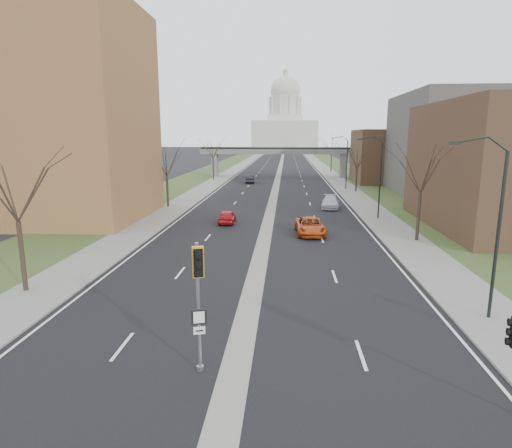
# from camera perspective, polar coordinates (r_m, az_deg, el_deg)

# --- Properties ---
(ground) EXTENTS (700.00, 700.00, 0.00)m
(ground) POSITION_cam_1_polar(r_m,az_deg,el_deg) (16.86, -3.02, -19.76)
(ground) COLOR black
(ground) RESTS_ON ground
(road_surface) EXTENTS (20.00, 600.00, 0.01)m
(road_surface) POSITION_cam_1_polar(r_m,az_deg,el_deg) (164.52, 3.48, 8.53)
(road_surface) COLOR black
(road_surface) RESTS_ON ground
(median_strip) EXTENTS (1.20, 600.00, 0.02)m
(median_strip) POSITION_cam_1_polar(r_m,az_deg,el_deg) (164.52, 3.48, 8.53)
(median_strip) COLOR gray
(median_strip) RESTS_ON ground
(sidewalk_right) EXTENTS (4.00, 600.00, 0.12)m
(sidewalk_right) POSITION_cam_1_polar(r_m,az_deg,el_deg) (164.82, 7.70, 8.48)
(sidewalk_right) COLOR gray
(sidewalk_right) RESTS_ON ground
(sidewalk_left) EXTENTS (4.00, 600.00, 0.12)m
(sidewalk_left) POSITION_cam_1_polar(r_m,az_deg,el_deg) (165.09, -0.74, 8.58)
(sidewalk_left) COLOR gray
(sidewalk_left) RESTS_ON ground
(grass_verge_right) EXTENTS (8.00, 600.00, 0.10)m
(grass_verge_right) POSITION_cam_1_polar(r_m,az_deg,el_deg) (165.30, 9.80, 8.42)
(grass_verge_right) COLOR #2E451F
(grass_verge_right) RESTS_ON ground
(grass_verge_left) EXTENTS (8.00, 600.00, 0.10)m
(grass_verge_left) POSITION_cam_1_polar(r_m,az_deg,el_deg) (165.71, -2.83, 8.58)
(grass_verge_left) COLOR #2E451F
(grass_verge_left) RESTS_ON ground
(apartment_building) EXTENTS (25.00, 16.00, 22.00)m
(apartment_building) POSITION_cam_1_polar(r_m,az_deg,el_deg) (52.36, -28.82, 12.65)
(apartment_building) COLOR olive
(apartment_building) RESTS_ON ground
(commercial_block_mid) EXTENTS (18.00, 22.00, 15.00)m
(commercial_block_mid) POSITION_cam_1_polar(r_m,az_deg,el_deg) (71.26, 25.99, 9.44)
(commercial_block_mid) COLOR #504E49
(commercial_block_mid) RESTS_ON ground
(commercial_block_far) EXTENTS (14.00, 14.00, 10.00)m
(commercial_block_far) POSITION_cam_1_polar(r_m,az_deg,el_deg) (86.74, 17.72, 8.58)
(commercial_block_far) COLOR #4D3724
(commercial_block_far) RESTS_ON ground
(pedestrian_bridge) EXTENTS (34.00, 3.00, 6.45)m
(pedestrian_bridge) POSITION_cam_1_polar(r_m,az_deg,el_deg) (94.38, 3.00, 9.21)
(pedestrian_bridge) COLOR slate
(pedestrian_bridge) RESTS_ON ground
(capitol) EXTENTS (48.00, 42.00, 55.75)m
(capitol) POSITION_cam_1_polar(r_m,az_deg,el_deg) (334.43, 3.88, 13.27)
(capitol) COLOR silver
(capitol) RESTS_ON ground
(streetlight_near) EXTENTS (2.61, 0.20, 8.70)m
(streetlight_near) POSITION_cam_1_polar(r_m,az_deg,el_deg) (22.31, 28.37, 5.55)
(streetlight_near) COLOR black
(streetlight_near) RESTS_ON sidewalk_right
(streetlight_mid) EXTENTS (2.61, 0.20, 8.70)m
(streetlight_mid) POSITION_cam_1_polar(r_m,az_deg,el_deg) (47.21, 15.43, 8.99)
(streetlight_mid) COLOR black
(streetlight_mid) RESTS_ON sidewalk_right
(streetlight_far) EXTENTS (2.61, 0.20, 8.70)m
(streetlight_far) POSITION_cam_1_polar(r_m,az_deg,el_deg) (72.88, 11.46, 9.95)
(streetlight_far) COLOR black
(streetlight_far) RESTS_ON sidewalk_right
(tree_left_a) EXTENTS (7.20, 7.20, 9.40)m
(tree_left_a) POSITION_cam_1_polar(r_m,az_deg,el_deg) (26.87, -29.66, 5.54)
(tree_left_a) COLOR #382B21
(tree_left_a) RESTS_ON sidewalk_left
(tree_left_b) EXTENTS (6.75, 6.75, 8.81)m
(tree_left_b) POSITION_cam_1_polar(r_m,az_deg,el_deg) (54.41, -11.90, 8.68)
(tree_left_b) COLOR #382B21
(tree_left_b) RESTS_ON sidewalk_left
(tree_left_c) EXTENTS (7.65, 7.65, 9.99)m
(tree_left_c) POSITION_cam_1_polar(r_m,az_deg,el_deg) (87.57, -5.77, 10.42)
(tree_left_c) COLOR #382B21
(tree_left_c) RESTS_ON sidewalk_left
(tree_right_a) EXTENTS (7.20, 7.20, 9.40)m
(tree_right_a) POSITION_cam_1_polar(r_m,az_deg,el_deg) (38.01, 21.32, 7.60)
(tree_right_a) COLOR #382B21
(tree_right_a) RESTS_ON sidewalk_right
(tree_right_b) EXTENTS (6.30, 6.30, 8.22)m
(tree_right_b) POSITION_cam_1_polar(r_m,az_deg,el_deg) (70.23, 13.38, 8.89)
(tree_right_b) COLOR #382B21
(tree_right_b) RESTS_ON sidewalk_right
(tree_right_c) EXTENTS (7.65, 7.65, 9.99)m
(tree_right_c) POSITION_cam_1_polar(r_m,az_deg,el_deg) (109.86, 10.08, 10.53)
(tree_right_c) COLOR #382B21
(tree_right_c) RESTS_ON sidewalk_right
(signal_pole_median) EXTENTS (0.67, 0.84, 5.04)m
(signal_pole_median) POSITION_cam_1_polar(r_m,az_deg,el_deg) (15.65, -7.69, -8.15)
(signal_pole_median) COLOR gray
(signal_pole_median) RESTS_ON ground
(car_left_near) EXTENTS (1.74, 4.04, 1.36)m
(car_left_near) POSITION_cam_1_polar(r_m,az_deg,el_deg) (44.09, -3.87, 1.01)
(car_left_near) COLOR #AF1418
(car_left_near) RESTS_ON ground
(car_left_far) EXTENTS (2.09, 4.78, 1.53)m
(car_left_far) POSITION_cam_1_polar(r_m,az_deg,el_deg) (82.52, -0.84, 6.04)
(car_left_far) COLOR black
(car_left_far) RESTS_ON ground
(car_right_near) EXTENTS (2.79, 5.57, 1.51)m
(car_right_near) POSITION_cam_1_polar(r_m,az_deg,el_deg) (39.28, 7.22, -0.26)
(car_right_near) COLOR #B54113
(car_right_near) RESTS_ON ground
(car_right_mid) EXTENTS (2.63, 5.27, 1.47)m
(car_right_mid) POSITION_cam_1_polar(r_m,az_deg,el_deg) (53.98, 9.88, 2.88)
(car_right_mid) COLOR #B9BAC2
(car_right_mid) RESTS_ON ground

